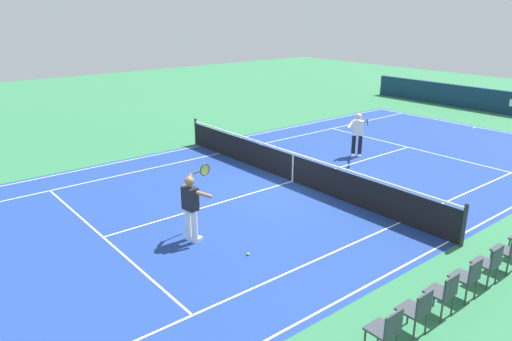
% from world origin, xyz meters
% --- Properties ---
extents(ground_plane, '(60.00, 60.00, 0.00)m').
position_xyz_m(ground_plane, '(0.00, 0.00, 0.00)').
color(ground_plane, '#2D7247').
extents(court_slab, '(24.20, 11.40, 0.00)m').
position_xyz_m(court_slab, '(0.00, 0.00, 0.00)').
color(court_slab, navy).
rests_on(court_slab, ground_plane).
extents(court_line_markings, '(23.85, 11.05, 0.01)m').
position_xyz_m(court_line_markings, '(0.00, 0.00, 0.00)').
color(court_line_markings, white).
rests_on(court_line_markings, ground_plane).
extents(tennis_net, '(0.10, 11.70, 1.08)m').
position_xyz_m(tennis_net, '(0.00, 0.00, 0.49)').
color(tennis_net, '#2D2D33').
rests_on(tennis_net, ground_plane).
extents(tennis_player_near, '(1.03, 0.81, 1.70)m').
position_xyz_m(tennis_player_near, '(4.77, 1.53, 0.93)').
color(tennis_player_near, white).
rests_on(tennis_player_near, ground_plane).
extents(tennis_player_far, '(0.77, 1.07, 1.70)m').
position_xyz_m(tennis_player_far, '(-3.80, -0.51, 0.93)').
color(tennis_player_far, black).
rests_on(tennis_player_far, ground_plane).
extents(tennis_ball, '(0.07, 0.07, 0.07)m').
position_xyz_m(tennis_ball, '(4.20, 2.97, 0.03)').
color(tennis_ball, '#CCE01E').
rests_on(tennis_ball, ground_plane).
extents(spectator_chair_1, '(0.44, 0.44, 0.88)m').
position_xyz_m(spectator_chair_1, '(0.35, 7.00, 0.52)').
color(spectator_chair_1, '#38383D').
rests_on(spectator_chair_1, ground_plane).
extents(spectator_chair_2, '(0.44, 0.44, 0.88)m').
position_xyz_m(spectator_chair_2, '(1.20, 7.00, 0.52)').
color(spectator_chair_2, '#38383D').
rests_on(spectator_chair_2, ground_plane).
extents(spectator_chair_3, '(0.44, 0.44, 0.88)m').
position_xyz_m(spectator_chair_3, '(2.04, 7.00, 0.52)').
color(spectator_chair_3, '#38383D').
rests_on(spectator_chair_3, ground_plane).
extents(spectator_chair_4, '(0.44, 0.44, 0.88)m').
position_xyz_m(spectator_chair_4, '(2.89, 7.00, 0.52)').
color(spectator_chair_4, '#38383D').
rests_on(spectator_chair_4, ground_plane).
extents(spectator_chair_5, '(0.44, 0.44, 0.88)m').
position_xyz_m(spectator_chair_5, '(3.73, 7.00, 0.52)').
color(spectator_chair_5, '#38383D').
rests_on(spectator_chair_5, ground_plane).
extents(spectator_chair_6, '(0.44, 0.44, 0.88)m').
position_xyz_m(spectator_chair_6, '(4.58, 7.00, 0.52)').
color(spectator_chair_6, '#38383D').
rests_on(spectator_chair_6, ground_plane).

